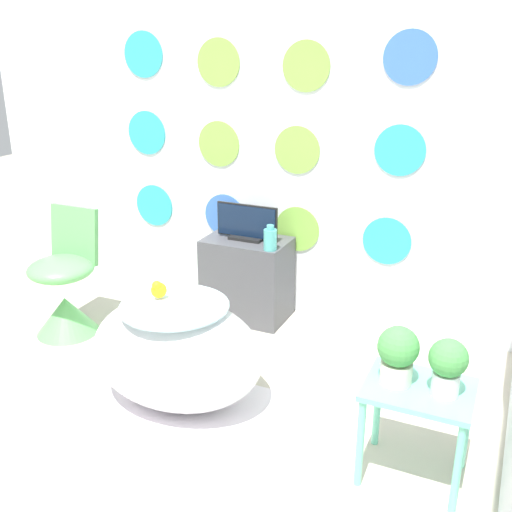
# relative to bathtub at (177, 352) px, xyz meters

# --- Properties ---
(ground_plane) EXTENTS (12.00, 12.00, 0.00)m
(ground_plane) POSITION_rel_bathtub_xyz_m (-0.10, -0.86, -0.28)
(ground_plane) COLOR #BCB29E
(wall_back_dotted) EXTENTS (4.37, 0.05, 2.60)m
(wall_back_dotted) POSITION_rel_bathtub_xyz_m (-0.10, 1.28, 1.02)
(wall_back_dotted) COLOR white
(wall_back_dotted) RESTS_ON ground_plane
(rug) EXTENTS (1.07, 0.71, 0.01)m
(rug) POSITION_rel_bathtub_xyz_m (0.00, -0.07, -0.28)
(rug) COLOR silver
(rug) RESTS_ON ground_plane
(bathtub) EXTENTS (0.92, 0.67, 0.56)m
(bathtub) POSITION_rel_bathtub_xyz_m (0.00, 0.00, 0.00)
(bathtub) COLOR white
(bathtub) RESTS_ON ground_plane
(rubber_duck) EXTENTS (0.08, 0.09, 0.10)m
(rubber_duck) POSITION_rel_bathtub_xyz_m (-0.10, 0.02, 0.32)
(rubber_duck) COLOR yellow
(rubber_duck) RESTS_ON bathtub
(chair) EXTENTS (0.41, 0.41, 0.80)m
(chair) POSITION_rel_bathtub_xyz_m (-1.05, 0.37, -0.01)
(chair) COLOR #66C166
(chair) RESTS_ON ground_plane
(tv_cabinet) EXTENTS (0.55, 0.36, 0.55)m
(tv_cabinet) POSITION_rel_bathtub_xyz_m (-0.10, 1.05, -0.00)
(tv_cabinet) COLOR #4C4C51
(tv_cabinet) RESTS_ON ground_plane
(tv) EXTENTS (0.42, 0.12, 0.23)m
(tv) POSITION_rel_bathtub_xyz_m (-0.10, 1.05, 0.37)
(tv) COLOR black
(tv) RESTS_ON tv_cabinet
(vase) EXTENTS (0.08, 0.08, 0.16)m
(vase) POSITION_rel_bathtub_xyz_m (0.12, 0.92, 0.34)
(vase) COLOR #51B2AD
(vase) RESTS_ON tv_cabinet
(side_table) EXTENTS (0.44, 0.35, 0.44)m
(side_table) POSITION_rel_bathtub_xyz_m (1.22, -0.08, 0.08)
(side_table) COLOR #72D8B7
(side_table) RESTS_ON ground_plane
(potted_plant_left) EXTENTS (0.17, 0.17, 0.25)m
(potted_plant_left) POSITION_rel_bathtub_xyz_m (1.12, -0.09, 0.30)
(potted_plant_left) COLOR beige
(potted_plant_left) RESTS_ON side_table
(potted_plant_right) EXTENTS (0.16, 0.16, 0.24)m
(potted_plant_right) POSITION_rel_bathtub_xyz_m (1.32, -0.09, 0.30)
(potted_plant_right) COLOR white
(potted_plant_right) RESTS_ON side_table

